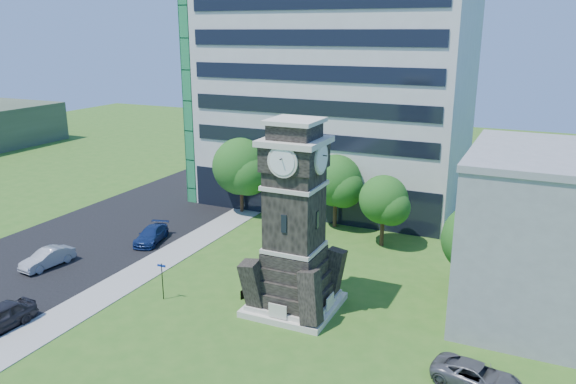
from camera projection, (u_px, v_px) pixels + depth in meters
The scene contains 14 objects.
ground at pixel (238, 311), 35.69m from camera, with size 160.00×160.00×0.00m, color #305F1B.
sidewalk at pixel (164, 259), 43.88m from camera, with size 3.00×70.00×0.06m, color gray.
street at pixel (82, 242), 47.32m from camera, with size 14.00×80.00×0.02m, color black.
clock_tower at pixel (294, 230), 34.75m from camera, with size 5.40×5.40×12.22m.
office_tall at pixel (336, 62), 55.56m from camera, with size 26.20×15.11×28.60m.
car_street_mid at pixel (47, 258), 42.29m from camera, with size 1.44×4.14×1.36m, color #94969B.
car_street_north at pixel (151, 235), 47.22m from camera, with size 1.79×4.41×1.28m, color navy.
car_east_lot at pixel (478, 377), 27.91m from camera, with size 2.08×4.50×1.25m, color #55565B.
park_bench at pixel (253, 294), 37.00m from camera, with size 1.64×0.44×0.85m.
street_sign at pixel (162, 277), 36.89m from camera, with size 0.61×0.06×2.56m.
tree_nw at pixel (242, 168), 54.01m from camera, with size 6.06×5.51×7.37m.
tree_nc at pixel (336, 182), 49.91m from camera, with size 5.11×4.64×6.68m.
tree_ne at pixel (384, 201), 45.59m from camera, with size 4.41×4.01×5.99m.
tree_east at pixel (479, 242), 36.26m from camera, with size 5.22×4.75×6.57m.
Camera 1 is at (16.40, -27.86, 17.22)m, focal length 35.00 mm.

